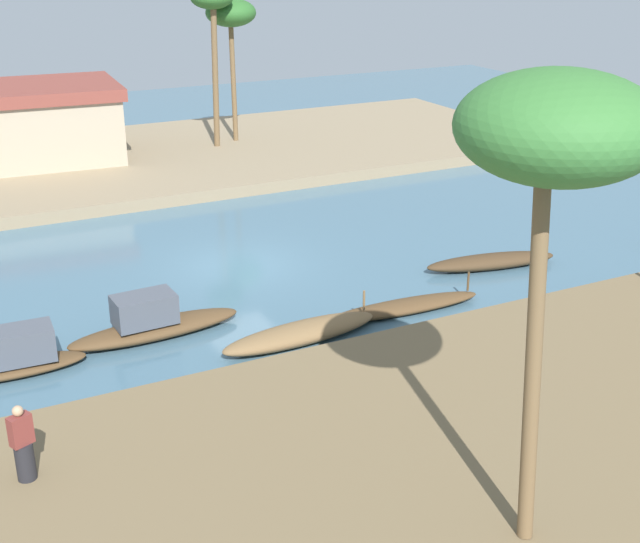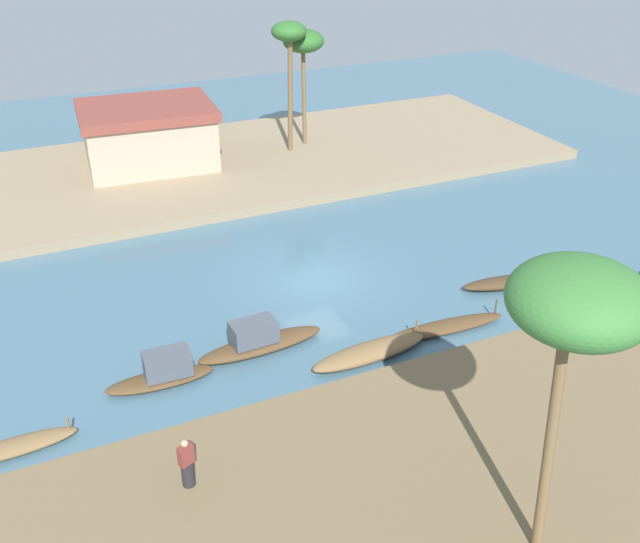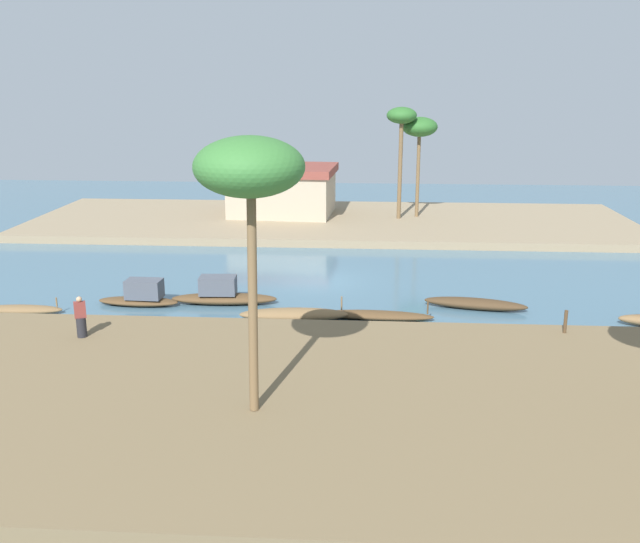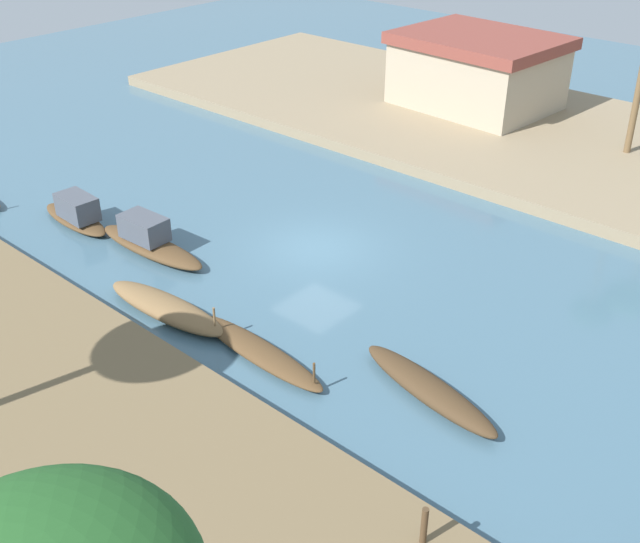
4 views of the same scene
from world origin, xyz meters
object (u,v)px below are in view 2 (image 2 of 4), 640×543
sampan_midstream (164,372)px  person_on_near_bank (187,466)px  sampan_downstream_large (370,352)px  sampan_foreground (13,447)px  sampan_with_red_awning (447,327)px  palm_tree_left_near (578,305)px  palm_tree_right_tall (289,38)px  palm_tree_right_short (303,43)px  riverside_building (148,134)px  sampan_upstream_small (513,282)px  sampan_with_tall_canopy (259,340)px

sampan_midstream → person_on_near_bank: bearing=-93.3°
sampan_downstream_large → sampan_midstream: size_ratio=1.25×
sampan_foreground → sampan_with_red_awning: size_ratio=0.77×
sampan_with_red_awning → palm_tree_left_near: 13.11m
palm_tree_right_tall → palm_tree_right_short: size_ratio=1.10×
palm_tree_left_near → riverside_building: bearing=95.2°
sampan_upstream_small → sampan_foreground: sampan_foreground is taller
sampan_with_red_awning → palm_tree_right_tall: palm_tree_right_tall is taller
sampan_with_red_awning → palm_tree_right_short: palm_tree_right_short is taller
palm_tree_left_near → sampan_foreground: bearing=141.8°
sampan_foreground → palm_tree_left_near: 17.40m
sampan_foreground → palm_tree_left_near: bearing=-40.3°
palm_tree_right_tall → sampan_with_red_awning: bearing=-94.9°
sampan_downstream_large → sampan_midstream: (-7.37, 1.64, 0.22)m
sampan_with_tall_canopy → palm_tree_right_short: size_ratio=0.70×
sampan_downstream_large → riverside_building: (-3.14, 22.55, 2.07)m
person_on_near_bank → palm_tree_right_short: (14.74, 26.23, 5.62)m
sampan_upstream_small → riverside_building: size_ratio=0.59×
sampan_downstream_large → sampan_with_red_awning: size_ratio=0.95×
sampan_downstream_large → person_on_near_bank: (-7.94, -3.97, 0.96)m
sampan_midstream → palm_tree_right_short: (14.17, 20.62, 6.37)m
sampan_midstream → palm_tree_right_tall: size_ratio=0.49×
sampan_midstream → riverside_building: bearing=81.0°
person_on_near_bank → riverside_building: size_ratio=0.20×
sampan_upstream_small → palm_tree_right_short: bearing=105.1°
person_on_near_bank → palm_tree_right_tall: bearing=39.0°
palm_tree_right_tall → sampan_midstream: bearing=-123.2°
palm_tree_left_near → sampan_with_red_awning: bearing=68.8°
sampan_with_red_awning → sampan_downstream_large: bearing=-170.7°
sampan_upstream_small → sampan_with_tall_canopy: bearing=-168.9°
sampan_midstream → palm_tree_right_short: size_ratio=0.54×
sampan_foreground → palm_tree_right_short: (19.31, 22.14, 6.66)m
sampan_with_tall_canopy → person_on_near_bank: (-4.32, -6.11, 0.76)m
sampan_upstream_small → sampan_with_red_awning: (-4.57, -1.75, -0.07)m
sampan_with_red_awning → palm_tree_right_tall: size_ratio=0.64×
riverside_building → sampan_upstream_small: bearing=-57.0°
sampan_midstream → palm_tree_left_near: (7.16, -11.20, 7.30)m
sampan_with_tall_canopy → sampan_with_red_awning: size_ratio=0.99×
sampan_with_tall_canopy → sampan_midstream: (-3.75, -0.50, 0.02)m
sampan_with_red_awning → palm_tree_right_short: 23.07m
person_on_near_bank → palm_tree_left_near: bearing=-58.9°
sampan_upstream_small → person_on_near_bank: 17.30m
palm_tree_right_short → riverside_building: size_ratio=0.89×
person_on_near_bank → palm_tree_left_near: palm_tree_left_near is taller
sampan_upstream_small → sampan_with_tall_canopy: (-11.84, -0.01, 0.21)m
person_on_near_bank → palm_tree_right_short: 30.60m
sampan_with_tall_canopy → palm_tree_right_tall: (9.07, 19.09, 6.98)m
sampan_downstream_large → riverside_building: 22.87m
palm_tree_left_near → sampan_midstream: bearing=122.6°
sampan_upstream_small → palm_tree_right_tall: size_ratio=0.61×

